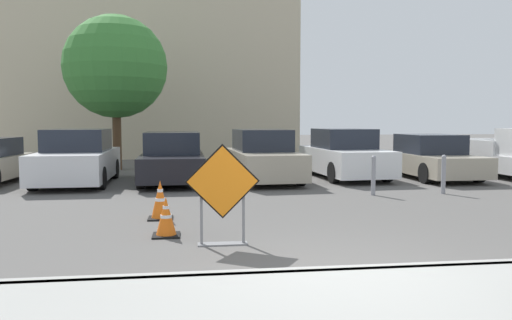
% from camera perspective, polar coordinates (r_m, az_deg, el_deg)
% --- Properties ---
extents(ground_plane, '(96.00, 96.00, 0.00)m').
position_cam_1_polar(ground_plane, '(15.69, -0.90, -2.22)').
color(ground_plane, '#565451').
extents(sidewalk_strip, '(23.39, 2.13, 0.14)m').
position_cam_1_polar(sidewalk_strip, '(5.08, 14.35, -16.02)').
color(sidewalk_strip, '#999993').
rests_on(sidewalk_strip, ground_plane).
extents(curb_lip, '(23.39, 0.20, 0.14)m').
position_cam_1_polar(curb_lip, '(6.03, 10.48, -12.63)').
color(curb_lip, '#999993').
rests_on(curb_lip, ground_plane).
extents(road_closed_sign, '(1.10, 0.20, 1.50)m').
position_cam_1_polar(road_closed_sign, '(7.34, -3.84, -3.45)').
color(road_closed_sign, black).
rests_on(road_closed_sign, ground_plane).
extents(traffic_cone_nearest, '(0.43, 0.43, 0.63)m').
position_cam_1_polar(traffic_cone_nearest, '(8.11, -10.24, -6.44)').
color(traffic_cone_nearest, black).
rests_on(traffic_cone_nearest, ground_plane).
extents(traffic_cone_second, '(0.45, 0.45, 0.73)m').
position_cam_1_polar(traffic_cone_second, '(9.52, -10.89, -4.53)').
color(traffic_cone_second, black).
rests_on(traffic_cone_second, ground_plane).
extents(parked_car_second, '(1.99, 4.29, 1.59)m').
position_cam_1_polar(parked_car_second, '(15.41, -19.73, 0.10)').
color(parked_car_second, silver).
rests_on(parked_car_second, ground_plane).
extents(parked_car_third, '(1.90, 4.36, 1.50)m').
position_cam_1_polar(parked_car_third, '(15.11, -9.53, 0.08)').
color(parked_car_third, black).
rests_on(parked_car_third, ground_plane).
extents(parked_car_fourth, '(2.03, 4.52, 1.57)m').
position_cam_1_polar(parked_car_fourth, '(15.29, 0.74, 0.28)').
color(parked_car_fourth, '#A39984').
rests_on(parked_car_fourth, ground_plane).
extents(parked_car_fifth, '(2.07, 4.38, 1.58)m').
position_cam_1_polar(parked_car_fifth, '(16.33, 10.04, 0.52)').
color(parked_car_fifth, white).
rests_on(parked_car_fifth, ground_plane).
extents(parked_car_sixth, '(1.91, 4.31, 1.40)m').
position_cam_1_polar(parked_car_sixth, '(16.98, 19.29, 0.21)').
color(parked_car_sixth, '#A39984').
rests_on(parked_car_sixth, ground_plane).
extents(bollard_nearest, '(0.12, 0.12, 0.99)m').
position_cam_1_polar(bollard_nearest, '(12.64, 13.27, -1.60)').
color(bollard_nearest, gray).
rests_on(bollard_nearest, ground_plane).
extents(bollard_second, '(0.12, 0.12, 0.99)m').
position_cam_1_polar(bollard_second, '(13.40, 20.64, -1.42)').
color(bollard_second, gray).
rests_on(bollard_second, ground_plane).
extents(building_facade_backdrop, '(14.43, 5.00, 8.80)m').
position_cam_1_polar(building_facade_backdrop, '(26.75, -11.65, 9.92)').
color(building_facade_backdrop, beige).
rests_on(building_facade_backdrop, ground_plane).
extents(street_tree_behind_lot, '(3.79, 3.79, 5.72)m').
position_cam_1_polar(street_tree_behind_lot, '(19.45, -15.76, 10.18)').
color(street_tree_behind_lot, '#513823').
rests_on(street_tree_behind_lot, ground_plane).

